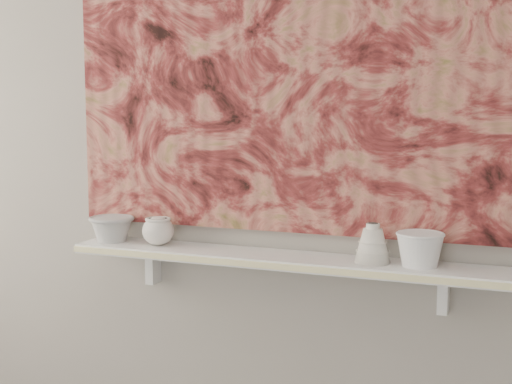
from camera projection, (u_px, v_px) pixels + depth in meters
The scene contains 11 objects.
wall_back at pixel (291, 119), 2.25m from camera, with size 3.60×3.60×0.00m, color gray.
shelf at pixel (280, 260), 2.22m from camera, with size 1.40×0.18×0.03m, color silver.
shelf_stripe at pixel (270, 266), 2.13m from camera, with size 1.40×0.01×0.02m, color beige.
bracket_left at pixel (153, 266), 2.46m from camera, with size 0.03×0.06×0.12m, color silver.
bracket_right at pixel (444, 293), 2.11m from camera, with size 0.03×0.06×0.12m, color silver.
painting at pixel (290, 58), 2.21m from camera, with size 1.50×0.03×1.10m, color maroon.
house_motif at pixel (434, 161), 2.08m from camera, with size 0.09×0.00×0.08m, color black.
bowl_grey at pixel (112, 228), 2.43m from camera, with size 0.15×0.15×0.09m, color #A0A09D, non-canonical shape.
cup_cream at pixel (158, 231), 2.37m from camera, with size 0.11×0.11×0.10m, color silver, non-canonical shape.
bell_vessel at pixel (373, 243), 2.10m from camera, with size 0.11×0.11×0.12m, color beige, non-canonical shape.
bowl_white at pixel (420, 249), 2.05m from camera, with size 0.14×0.14×0.10m, color silver, non-canonical shape.
Camera 1 is at (0.72, -0.55, 1.40)m, focal length 50.00 mm.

